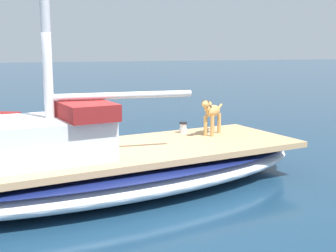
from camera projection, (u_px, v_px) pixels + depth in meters
ground_plane at (109, 191)px, 7.31m from camera, size 120.00×120.00×0.00m
sailboat_main at (108, 171)px, 7.26m from camera, size 3.96×7.60×0.66m
cabin_house at (36, 136)px, 6.59m from camera, size 1.83×2.47×0.84m
dog_tan at (212, 112)px, 8.43m from camera, size 0.74×0.71×0.70m
deck_winch at (183, 128)px, 8.67m from camera, size 0.16×0.16×0.21m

